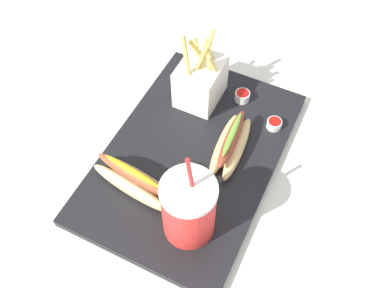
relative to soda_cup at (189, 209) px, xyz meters
The scene contains 9 objects.
ground_plane 0.19m from the soda_cup, 23.94° to the left, with size 2.40×2.40×0.02m, color silver.
food_tray 0.18m from the soda_cup, 23.94° to the left, with size 0.49×0.32×0.02m, color black.
soda_cup is the anchor object (origin of this frame).
fries_basket 0.31m from the soda_cup, 21.57° to the left, with size 0.10×0.08×0.17m.
hot_dog_1 0.19m from the soda_cup, ahead, with size 0.16×0.07×0.06m.
hot_dog_2 0.14m from the soda_cup, 78.31° to the left, with size 0.07×0.18×0.07m.
ketchup_cup_1 0.12m from the soda_cup, 25.98° to the left, with size 0.04×0.04×0.02m.
ketchup_cup_2 0.29m from the soda_cup, 12.30° to the right, with size 0.03×0.03×0.02m.
ketchup_cup_3 0.33m from the soda_cup, ahead, with size 0.03×0.03×0.02m.
Camera 1 is at (-0.43, -0.21, 0.74)m, focal length 40.05 mm.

